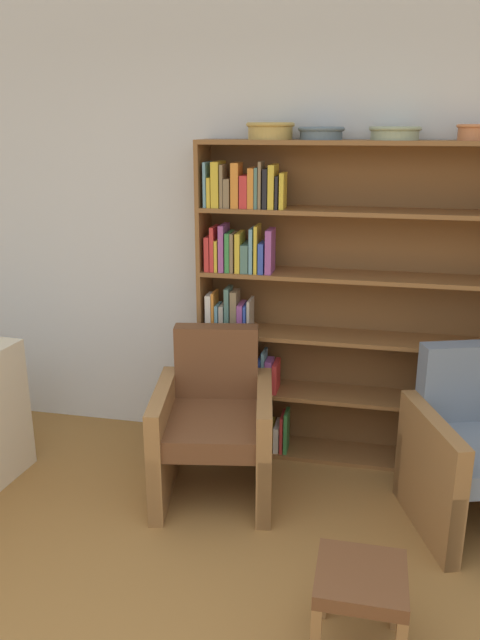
# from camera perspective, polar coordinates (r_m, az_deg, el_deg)

# --- Properties ---
(wall_back) EXTENTS (12.00, 0.06, 2.75)m
(wall_back) POSITION_cam_1_polar(r_m,az_deg,el_deg) (3.88, 3.60, 7.97)
(wall_back) COLOR silver
(wall_back) RESTS_ON ground
(bookshelf) EXTENTS (1.84, 0.30, 1.93)m
(bookshelf) POSITION_cam_1_polar(r_m,az_deg,el_deg) (3.77, 7.45, 1.00)
(bookshelf) COLOR brown
(bookshelf) RESTS_ON ground
(bowl_copper) EXTENTS (0.27, 0.27, 0.09)m
(bowl_copper) POSITION_cam_1_polar(r_m,az_deg,el_deg) (3.65, 2.79, 16.98)
(bowl_copper) COLOR tan
(bowl_copper) RESTS_ON bookshelf
(bowl_brass) EXTENTS (0.26, 0.26, 0.07)m
(bowl_brass) POSITION_cam_1_polar(r_m,az_deg,el_deg) (3.61, 7.44, 16.66)
(bowl_brass) COLOR slate
(bowl_brass) RESTS_ON bookshelf
(bowl_stoneware) EXTENTS (0.28, 0.28, 0.07)m
(bowl_stoneware) POSITION_cam_1_polar(r_m,az_deg,el_deg) (3.60, 13.98, 16.33)
(bowl_stoneware) COLOR gray
(bowl_stoneware) RESTS_ON bookshelf
(bowl_cream) EXTENTS (0.17, 0.17, 0.08)m
(bowl_cream) POSITION_cam_1_polar(r_m,az_deg,el_deg) (3.63, 20.53, 15.88)
(bowl_cream) COLOR #C67547
(bowl_cream) RESTS_ON bookshelf
(armchair_leather) EXTENTS (0.75, 0.78, 0.91)m
(armchair_leather) POSITION_cam_1_polar(r_m,az_deg,el_deg) (3.54, -2.38, -9.47)
(armchair_leather) COLOR olive
(armchair_leather) RESTS_ON ground
(armchair_cushioned) EXTENTS (0.83, 0.85, 0.91)m
(armchair_cushioned) POSITION_cam_1_polar(r_m,az_deg,el_deg) (3.50, 20.92, -11.06)
(armchair_cushioned) COLOR olive
(armchair_cushioned) RESTS_ON ground
(footstool) EXTENTS (0.35, 0.35, 0.37)m
(footstool) POSITION_cam_1_polar(r_m,az_deg,el_deg) (2.66, 10.97, -22.85)
(footstool) COLOR olive
(footstool) RESTS_ON ground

